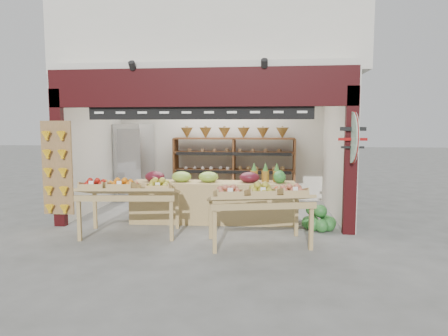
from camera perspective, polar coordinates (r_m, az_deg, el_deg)
ground at (r=8.66m, az=-2.38°, el=-7.00°), size 60.00×60.00×0.00m
shop_structure at (r=10.23m, az=-1.06°, el=17.12°), size 6.36×5.12×5.40m
banana_board at (r=8.25m, az=-22.81°, el=-0.26°), size 0.60×0.15×1.80m
gift_sign at (r=7.35m, az=17.89°, el=4.17°), size 0.04×0.93×0.92m
back_shelving at (r=10.26m, az=1.43°, el=1.88°), size 3.11×0.51×1.91m
refrigerator at (r=10.78m, az=-12.71°, el=0.83°), size 0.92×0.92×2.01m
cardboard_stack at (r=9.26m, az=-8.64°, el=-4.70°), size 1.03×0.75×0.65m
mid_counter at (r=8.12m, az=-1.66°, el=-4.62°), size 3.32×0.77×1.05m
display_table_left at (r=7.38m, az=-14.04°, el=-2.88°), size 1.78×1.12×1.07m
display_table_right at (r=6.58m, az=4.98°, el=-3.87°), size 1.80×1.25×1.04m
watermelon_pile at (r=7.81m, az=13.45°, el=-7.29°), size 0.65×0.62×0.47m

